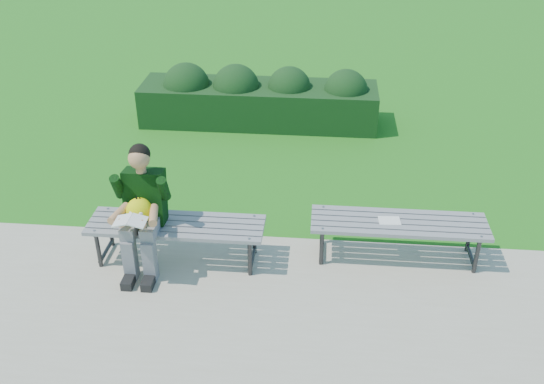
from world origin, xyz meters
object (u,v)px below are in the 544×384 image
at_px(hedge, 258,98).
at_px(paper_sheet, 389,221).
at_px(bench_left, 176,228).
at_px(bench_right, 399,226).
at_px(seated_boy, 142,207).

xyz_separation_m(hedge, paper_sheet, (1.73, -3.41, 0.07)).
distance_m(bench_left, bench_right, 2.29).
xyz_separation_m(hedge, bench_left, (-0.44, -3.66, 0.01)).
bearing_deg(seated_boy, hedge, 78.87).
distance_m(hedge, bench_right, 3.87).
bearing_deg(paper_sheet, bench_left, -173.55).
xyz_separation_m(bench_left, seated_boy, (-0.30, -0.10, 0.30)).
bearing_deg(bench_left, seated_boy, -162.06).
height_order(hedge, seated_boy, seated_boy).
xyz_separation_m(bench_left, paper_sheet, (2.17, 0.25, 0.06)).
height_order(bench_left, bench_right, same).
height_order(seated_boy, paper_sheet, seated_boy).
xyz_separation_m(bench_right, seated_boy, (-2.57, -0.34, 0.30)).
distance_m(hedge, seated_boy, 3.84).
distance_m(bench_right, seated_boy, 2.61).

